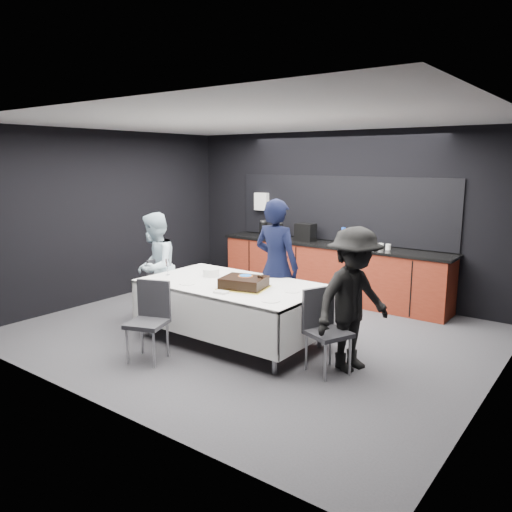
{
  "coord_description": "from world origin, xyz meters",
  "views": [
    {
      "loc": [
        3.92,
        -5.15,
        2.31
      ],
      "look_at": [
        0.0,
        0.1,
        1.05
      ],
      "focal_mm": 35.0,
      "sensor_mm": 36.0,
      "label": 1
    }
  ],
  "objects_px": {
    "person_left": "(155,267)",
    "chair_left": "(155,284)",
    "chair_near": "(150,314)",
    "cake_assembly": "(244,283)",
    "person_center": "(276,266)",
    "party_table": "(233,293)",
    "person_right": "(353,300)",
    "plate_stack": "(211,272)",
    "chair_right": "(324,324)",
    "champagne_flute": "(167,264)"
  },
  "relations": [
    {
      "from": "chair_near",
      "to": "cake_assembly",
      "type": "bearing_deg",
      "value": 51.04
    },
    {
      "from": "plate_stack",
      "to": "chair_right",
      "type": "xyz_separation_m",
      "value": [
        1.85,
        -0.21,
        -0.3
      ]
    },
    {
      "from": "champagne_flute",
      "to": "cake_assembly",
      "type": "bearing_deg",
      "value": 2.62
    },
    {
      "from": "chair_near",
      "to": "champagne_flute",
      "type": "bearing_deg",
      "value": 124.25
    },
    {
      "from": "cake_assembly",
      "to": "person_center",
      "type": "height_order",
      "value": "person_center"
    },
    {
      "from": "champagne_flute",
      "to": "chair_left",
      "type": "distance_m",
      "value": 0.69
    },
    {
      "from": "chair_left",
      "to": "chair_near",
      "type": "xyz_separation_m",
      "value": [
        1.07,
        -1.05,
        0.0
      ]
    },
    {
      "from": "party_table",
      "to": "person_center",
      "type": "distance_m",
      "value": 0.77
    },
    {
      "from": "champagne_flute",
      "to": "person_center",
      "type": "bearing_deg",
      "value": 36.43
    },
    {
      "from": "chair_near",
      "to": "person_center",
      "type": "distance_m",
      "value": 1.85
    },
    {
      "from": "party_table",
      "to": "cake_assembly",
      "type": "bearing_deg",
      "value": -24.03
    },
    {
      "from": "party_table",
      "to": "cake_assembly",
      "type": "xyz_separation_m",
      "value": [
        0.28,
        -0.13,
        0.21
      ]
    },
    {
      "from": "person_left",
      "to": "chair_left",
      "type": "bearing_deg",
      "value": -160.36
    },
    {
      "from": "chair_left",
      "to": "chair_near",
      "type": "height_order",
      "value": "same"
    },
    {
      "from": "chair_right",
      "to": "person_left",
      "type": "height_order",
      "value": "person_left"
    },
    {
      "from": "party_table",
      "to": "person_left",
      "type": "distance_m",
      "value": 1.46
    },
    {
      "from": "person_center",
      "to": "person_right",
      "type": "relative_size",
      "value": 1.13
    },
    {
      "from": "person_center",
      "to": "party_table",
      "type": "bearing_deg",
      "value": 73.56
    },
    {
      "from": "chair_right",
      "to": "chair_near",
      "type": "bearing_deg",
      "value": -153.11
    },
    {
      "from": "party_table",
      "to": "champagne_flute",
      "type": "bearing_deg",
      "value": -169.37
    },
    {
      "from": "plate_stack",
      "to": "person_left",
      "type": "xyz_separation_m",
      "value": [
        -0.98,
        -0.11,
        -0.04
      ]
    },
    {
      "from": "person_right",
      "to": "champagne_flute",
      "type": "bearing_deg",
      "value": 114.56
    },
    {
      "from": "chair_near",
      "to": "person_right",
      "type": "bearing_deg",
      "value": 29.02
    },
    {
      "from": "party_table",
      "to": "person_right",
      "type": "height_order",
      "value": "person_right"
    },
    {
      "from": "chair_right",
      "to": "person_center",
      "type": "distance_m",
      "value": 1.46
    },
    {
      "from": "chair_left",
      "to": "person_left",
      "type": "xyz_separation_m",
      "value": [
        0.05,
        -0.04,
        0.26
      ]
    },
    {
      "from": "cake_assembly",
      "to": "chair_near",
      "type": "distance_m",
      "value": 1.17
    },
    {
      "from": "plate_stack",
      "to": "chair_right",
      "type": "bearing_deg",
      "value": -6.4
    },
    {
      "from": "plate_stack",
      "to": "chair_left",
      "type": "relative_size",
      "value": 0.24
    },
    {
      "from": "cake_assembly",
      "to": "person_center",
      "type": "distance_m",
      "value": 0.82
    },
    {
      "from": "cake_assembly",
      "to": "champagne_flute",
      "type": "distance_m",
      "value": 1.27
    },
    {
      "from": "cake_assembly",
      "to": "champagne_flute",
      "type": "height_order",
      "value": "champagne_flute"
    },
    {
      "from": "chair_left",
      "to": "person_left",
      "type": "relative_size",
      "value": 0.58
    },
    {
      "from": "plate_stack",
      "to": "person_center",
      "type": "distance_m",
      "value": 0.89
    },
    {
      "from": "plate_stack",
      "to": "person_left",
      "type": "bearing_deg",
      "value": -173.38
    },
    {
      "from": "chair_near",
      "to": "person_right",
      "type": "relative_size",
      "value": 0.57
    },
    {
      "from": "person_center",
      "to": "chair_left",
      "type": "bearing_deg",
      "value": 20.52
    },
    {
      "from": "chair_left",
      "to": "person_center",
      "type": "xyz_separation_m",
      "value": [
        1.7,
        0.64,
        0.37
      ]
    },
    {
      "from": "chair_right",
      "to": "champagne_flute",
      "type": "bearing_deg",
      "value": -177.71
    },
    {
      "from": "party_table",
      "to": "person_right",
      "type": "relative_size",
      "value": 1.44
    },
    {
      "from": "party_table",
      "to": "plate_stack",
      "type": "height_order",
      "value": "plate_stack"
    },
    {
      "from": "cake_assembly",
      "to": "chair_near",
      "type": "xyz_separation_m",
      "value": [
        -0.71,
        -0.88,
        -0.31
      ]
    },
    {
      "from": "person_center",
      "to": "person_left",
      "type": "height_order",
      "value": "person_center"
    },
    {
      "from": "party_table",
      "to": "champagne_flute",
      "type": "relative_size",
      "value": 10.36
    },
    {
      "from": "chair_right",
      "to": "chair_near",
      "type": "distance_m",
      "value": 2.02
    },
    {
      "from": "person_left",
      "to": "chair_right",
      "type": "bearing_deg",
      "value": 57.68
    },
    {
      "from": "chair_right",
      "to": "person_left",
      "type": "bearing_deg",
      "value": 178.11
    },
    {
      "from": "chair_near",
      "to": "person_center",
      "type": "height_order",
      "value": "person_center"
    },
    {
      "from": "cake_assembly",
      "to": "plate_stack",
      "type": "bearing_deg",
      "value": 162.08
    },
    {
      "from": "cake_assembly",
      "to": "chair_right",
      "type": "bearing_deg",
      "value": 1.9
    }
  ]
}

